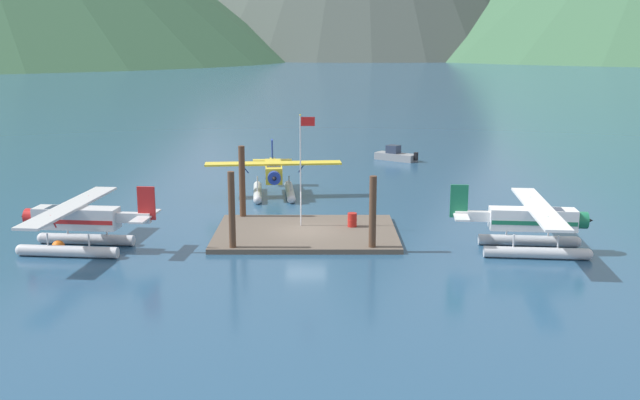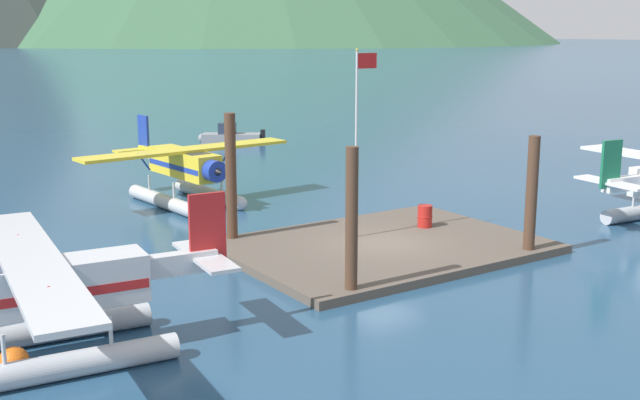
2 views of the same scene
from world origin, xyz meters
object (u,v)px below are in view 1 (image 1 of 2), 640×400
Objects in this scene: flagpole at (303,158)px; seaplane_yellow_bow_left at (275,176)px; fuel_drum at (353,220)px; mooring_buoy at (60,246)px; boat_grey_open_north at (396,155)px; seaplane_white_stbd_aft at (534,225)px; seaplane_silver_port_aft at (78,224)px.

flagpole is 0.68× the size of seaplane_yellow_bow_left.
seaplane_yellow_bow_left is at bearing 118.14° from fuel_drum.
boat_grey_open_north is at bearing 55.36° from mooring_buoy.
seaplane_white_stbd_aft is at bearing -44.00° from seaplane_yellow_bow_left.
flagpole is at bearing 175.08° from fuel_drum.
boat_grey_open_north is (11.14, 17.16, -1.09)m from seaplane_yellow_bow_left.
seaplane_white_stbd_aft is (10.04, -4.60, 0.84)m from fuel_drum.
seaplane_silver_port_aft is 1.00× the size of seaplane_white_stbd_aft.
seaplane_yellow_bow_left reaches higher than fuel_drum.
seaplane_silver_port_aft is at bearing -164.90° from fuel_drum.
mooring_buoy is 1.61m from seaplane_silver_port_aft.
seaplane_white_stbd_aft is 2.45× the size of boat_grey_open_north.
seaplane_yellow_bow_left is (-5.63, 10.53, 0.84)m from fuel_drum.
flagpole is at bearing 20.05° from mooring_buoy.
flagpole is at bearing -76.36° from seaplane_yellow_bow_left.
mooring_buoy is at bearing -154.95° from seaplane_silver_port_aft.
seaplane_silver_port_aft and seaplane_white_stbd_aft have the same top height.
fuel_drum is 11.07m from seaplane_white_stbd_aft.
seaplane_silver_port_aft is (-10.31, -14.83, 0.00)m from seaplane_yellow_bow_left.
seaplane_silver_port_aft is at bearing -160.34° from flagpole.
flagpole is 1.65× the size of boat_grey_open_north.
fuel_drum is at bearing 15.10° from seaplane_silver_port_aft.
seaplane_white_stbd_aft is at bearing 0.33° from mooring_buoy.
seaplane_silver_port_aft is (0.97, 0.45, 1.21)m from mooring_buoy.
seaplane_white_stbd_aft reaches higher than fuel_drum.
seaplane_silver_port_aft is 38.53m from boat_grey_open_north.
flagpole reaches higher than fuel_drum.
boat_grey_open_north reaches higher than mooring_buoy.
seaplane_yellow_bow_left is at bearing 136.00° from seaplane_white_stbd_aft.
fuel_drum is 0.08× the size of seaplane_silver_port_aft.
seaplane_silver_port_aft is 25.98m from seaplane_white_stbd_aft.
mooring_buoy is 26.98m from seaplane_white_stbd_aft.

